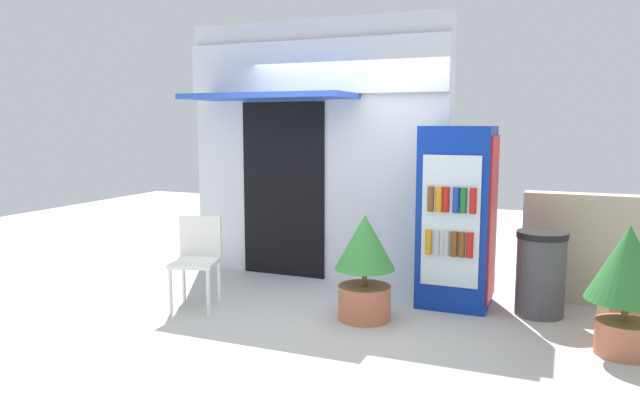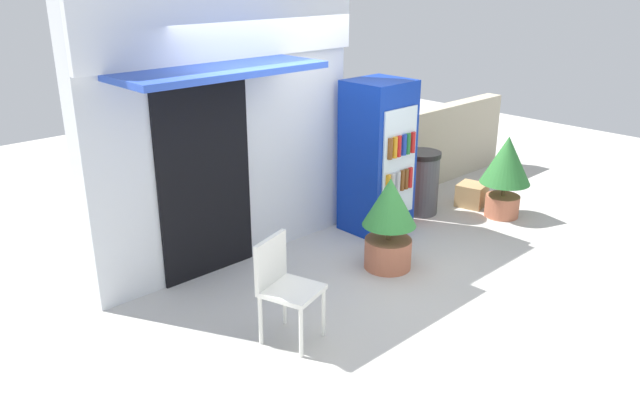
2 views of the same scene
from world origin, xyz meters
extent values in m
plane|color=beige|center=(0.00, 0.00, 0.00)|extent=(16.00, 16.00, 0.00)
cube|color=silver|center=(-0.55, 1.45, 1.50)|extent=(3.13, 0.27, 2.99)
cube|color=white|center=(-0.55, 1.27, 2.45)|extent=(3.13, 0.08, 0.60)
cube|color=blue|center=(-0.93, 0.93, 2.12)|extent=(1.92, 0.77, 0.06)
cube|color=black|center=(-0.93, 1.30, 1.03)|extent=(1.05, 0.03, 2.07)
cube|color=#0C2D9E|center=(1.18, 0.91, 0.90)|extent=(0.68, 0.64, 1.80)
cube|color=silver|center=(1.18, 0.58, 0.90)|extent=(0.55, 0.02, 1.26)
cube|color=red|center=(1.53, 0.91, 0.90)|extent=(0.02, 0.57, 1.62)
cylinder|color=orange|center=(0.98, 0.56, 0.69)|extent=(0.06, 0.06, 0.24)
cylinder|color=#B2B2B7|center=(1.06, 0.56, 0.69)|extent=(0.06, 0.06, 0.24)
cylinder|color=#B2B2B7|center=(1.15, 0.56, 0.69)|extent=(0.06, 0.06, 0.24)
cylinder|color=brown|center=(1.23, 0.56, 0.69)|extent=(0.06, 0.06, 0.24)
cylinder|color=brown|center=(1.30, 0.56, 0.69)|extent=(0.06, 0.06, 0.24)
cylinder|color=red|center=(1.37, 0.56, 0.69)|extent=(0.06, 0.06, 0.24)
cylinder|color=brown|center=(0.99, 0.56, 1.11)|extent=(0.06, 0.06, 0.24)
cylinder|color=orange|center=(1.07, 0.56, 1.11)|extent=(0.06, 0.06, 0.24)
cylinder|color=red|center=(1.14, 0.56, 1.11)|extent=(0.06, 0.06, 0.24)
cylinder|color=#1938A5|center=(1.23, 0.56, 1.11)|extent=(0.06, 0.06, 0.24)
cylinder|color=#196B2D|center=(1.30, 0.56, 1.11)|extent=(0.06, 0.06, 0.24)
cylinder|color=red|center=(1.39, 0.56, 1.11)|extent=(0.06, 0.06, 0.24)
cylinder|color=white|center=(-1.26, -0.48, 0.22)|extent=(0.04, 0.04, 0.45)
cylinder|color=white|center=(-0.91, -0.38, 0.22)|extent=(0.04, 0.04, 0.45)
cylinder|color=white|center=(-1.38, -0.11, 0.22)|extent=(0.04, 0.04, 0.45)
cylinder|color=white|center=(-1.03, 0.00, 0.22)|extent=(0.04, 0.04, 0.45)
cube|color=white|center=(-1.14, -0.24, 0.47)|extent=(0.54, 0.55, 0.04)
cube|color=white|center=(-1.20, -0.05, 0.69)|extent=(0.42, 0.16, 0.41)
cylinder|color=#BC6B4C|center=(0.49, 0.11, 0.16)|extent=(0.49, 0.49, 0.32)
cylinder|color=brown|center=(0.49, 0.11, 0.40)|extent=(0.05, 0.05, 0.16)
cone|color=#388C3D|center=(0.49, 0.11, 0.74)|extent=(0.56, 0.56, 0.51)
cylinder|color=#BC6B4C|center=(2.65, 0.07, 0.14)|extent=(0.43, 0.43, 0.27)
cylinder|color=brown|center=(2.65, 0.07, 0.36)|extent=(0.05, 0.05, 0.17)
cone|color=#2D7533|center=(2.65, 0.07, 0.74)|extent=(0.62, 0.62, 0.60)
cylinder|color=#47474C|center=(1.99, 0.86, 0.37)|extent=(0.45, 0.45, 0.75)
cylinder|color=black|center=(1.99, 0.86, 0.78)|extent=(0.47, 0.47, 0.06)
cube|color=#B7AD93|center=(3.19, 1.48, 0.56)|extent=(2.81, 0.24, 1.12)
cube|color=tan|center=(2.69, 0.54, 0.15)|extent=(0.41, 0.41, 0.30)
camera|label=1|loc=(2.17, -5.04, 1.83)|focal=33.47mm
camera|label=2|loc=(-4.12, -3.72, 2.96)|focal=35.05mm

